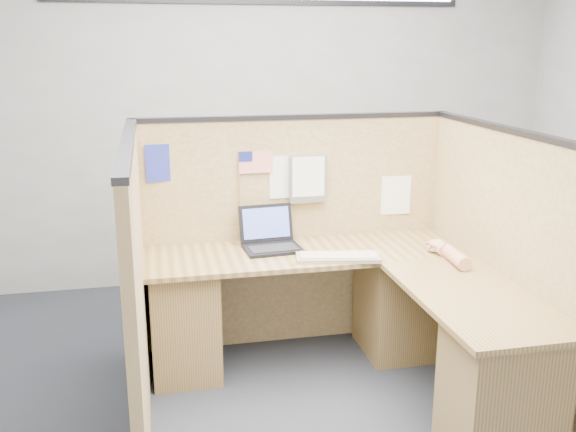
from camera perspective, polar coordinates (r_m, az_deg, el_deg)
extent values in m
plane|color=#1F232C|center=(3.67, 4.06, -17.31)|extent=(5.00, 5.00, 0.00)
plane|color=gray|center=(5.32, -2.44, 8.99)|extent=(5.00, 0.00, 5.00)
cube|color=olive|center=(4.24, 0.52, -1.53)|extent=(2.05, 0.05, 1.50)
cube|color=#232328|center=(4.09, 0.54, 8.80)|extent=(2.05, 0.06, 0.03)
cube|color=olive|center=(3.30, -13.24, -6.89)|extent=(0.05, 1.80, 1.50)
cube|color=#232328|center=(3.10, -14.09, 6.34)|extent=(0.06, 1.80, 0.03)
cube|color=olive|center=(3.80, 18.53, -4.33)|extent=(0.05, 1.80, 1.50)
cube|color=#232328|center=(3.63, 19.53, 7.14)|extent=(0.06, 1.80, 0.03)
cube|color=brown|center=(3.95, 1.55, -3.33)|extent=(1.95, 0.60, 0.03)
cube|color=brown|center=(3.42, 16.27, -6.98)|extent=(0.60, 1.15, 0.03)
cube|color=brown|center=(3.99, -9.16, -8.99)|extent=(0.40, 0.50, 0.70)
cube|color=brown|center=(4.25, 9.46, -7.42)|extent=(0.40, 0.50, 0.70)
cube|color=brown|center=(3.32, 18.46, -14.80)|extent=(0.50, 0.40, 0.70)
cube|color=black|center=(3.96, -1.37, -2.93)|extent=(0.36, 0.28, 0.02)
cube|color=black|center=(4.07, -1.81, -0.59)|extent=(0.35, 0.10, 0.23)
cube|color=#35478D|center=(4.06, -1.78, -0.63)|extent=(0.30, 0.08, 0.19)
cube|color=gray|center=(3.80, 4.46, -3.71)|extent=(0.51, 0.25, 0.02)
cube|color=silver|center=(3.79, 4.47, -3.47)|extent=(0.46, 0.21, 0.01)
ellipsoid|color=#B5B5BA|center=(4.02, 13.09, -2.82)|extent=(0.13, 0.09, 0.05)
ellipsoid|color=tan|center=(4.01, 13.15, -2.45)|extent=(0.10, 0.12, 0.05)
cylinder|color=tan|center=(3.97, 13.54, -2.91)|extent=(0.07, 0.05, 0.07)
cylinder|color=tan|center=(3.84, 14.70, -3.59)|extent=(0.11, 0.29, 0.09)
cube|color=#222C9C|center=(4.00, -11.35, 4.63)|extent=(0.17, 0.03, 0.23)
cylinder|color=olive|center=(4.05, -4.37, 3.10)|extent=(0.01, 0.01, 0.38)
cube|color=red|center=(4.04, -2.88, 4.81)|extent=(0.22, 0.00, 0.14)
cube|color=navy|center=(4.02, -3.79, 5.29)|extent=(0.09, 0.00, 0.06)
cube|color=slate|center=(4.12, 1.74, 3.32)|extent=(0.24, 0.05, 0.30)
cube|color=white|center=(4.09, 1.83, 3.51)|extent=(0.21, 0.01, 0.26)
cube|color=white|center=(4.11, -0.17, 3.48)|extent=(0.22, 0.00, 0.27)
cube|color=white|center=(4.36, 9.57, 1.84)|extent=(0.21, 0.01, 0.26)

